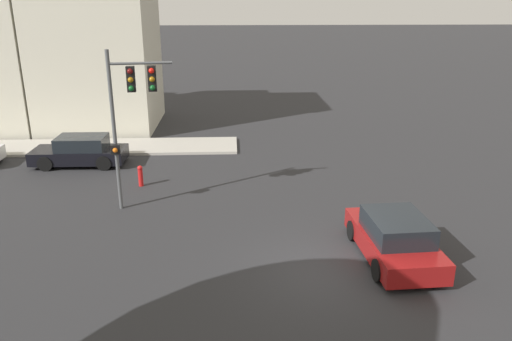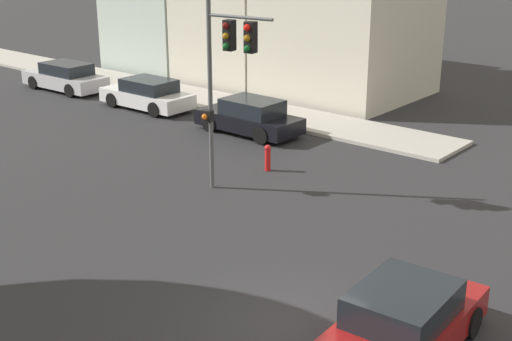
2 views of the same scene
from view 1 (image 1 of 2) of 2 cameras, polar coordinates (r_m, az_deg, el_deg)
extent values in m
plane|color=#28282B|center=(15.19, 7.57, -11.33)|extent=(300.00, 300.00, 0.00)
cube|color=beige|center=(32.77, -17.52, 12.50)|extent=(7.07, 6.65, 8.83)
cylinder|color=#515456|center=(19.02, -15.87, 4.15)|extent=(0.14, 0.14, 5.99)
cylinder|color=#515456|center=(18.49, -13.08, 11.86)|extent=(0.39, 2.22, 0.10)
cube|color=black|center=(18.58, -14.11, 10.10)|extent=(0.34, 0.34, 0.90)
sphere|color=#590F0F|center=(18.35, -14.22, 10.93)|extent=(0.20, 0.20, 0.20)
sphere|color=#99660F|center=(18.39, -14.14, 10.01)|extent=(0.20, 0.20, 0.20)
sphere|color=#0F511E|center=(18.44, -14.07, 9.09)|extent=(0.20, 0.20, 0.20)
cube|color=black|center=(18.55, -11.79, 10.25)|extent=(0.34, 0.34, 0.90)
sphere|color=red|center=(18.32, -11.86, 11.09)|extent=(0.20, 0.20, 0.20)
sphere|color=#99660F|center=(18.36, -11.80, 10.16)|extent=(0.20, 0.20, 0.20)
sphere|color=#0F511E|center=(18.40, -11.74, 9.24)|extent=(0.20, 0.20, 0.20)
cube|color=black|center=(18.99, -15.77, 2.36)|extent=(0.26, 0.38, 0.35)
sphere|color=orange|center=(18.86, -15.80, 2.24)|extent=(0.18, 0.18, 0.18)
cube|color=maroon|center=(16.14, 15.40, -7.96)|extent=(4.28, 2.12, 0.63)
cube|color=black|center=(15.73, 15.81, -6.17)|extent=(2.26, 1.79, 0.63)
cylinder|color=black|center=(17.02, 10.98, -6.76)|extent=(0.68, 0.25, 0.67)
cylinder|color=black|center=(17.61, 16.61, -6.34)|extent=(0.68, 0.25, 0.67)
cylinder|color=black|center=(14.85, 13.83, -11.03)|extent=(0.68, 0.25, 0.67)
cylinder|color=black|center=(15.52, 20.18, -10.33)|extent=(0.68, 0.25, 0.67)
cube|color=black|center=(25.58, -19.52, 1.69)|extent=(1.88, 4.41, 0.61)
cube|color=black|center=(25.37, -19.29, 3.03)|extent=(1.63, 2.30, 0.62)
cylinder|color=black|center=(25.30, -22.96, 0.72)|extent=(0.23, 0.71, 0.71)
cylinder|color=black|center=(26.84, -21.74, 1.87)|extent=(0.23, 0.71, 0.71)
cylinder|color=black|center=(24.46, -17.00, 0.83)|extent=(0.23, 0.71, 0.71)
cylinder|color=black|center=(26.05, -16.10, 2.00)|extent=(0.23, 0.71, 0.71)
cylinder|color=red|center=(21.96, -13.04, -0.81)|extent=(0.20, 0.20, 0.75)
sphere|color=red|center=(21.82, -13.13, 0.27)|extent=(0.22, 0.22, 0.22)
camera|label=2|loc=(10.73, 76.49, 7.46)|focal=50.00mm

